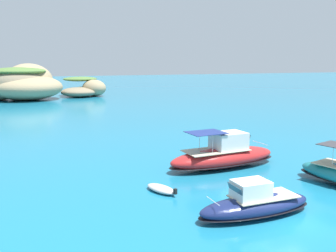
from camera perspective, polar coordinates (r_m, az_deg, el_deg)
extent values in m
plane|color=#197093|center=(23.30, 18.54, -13.20)|extent=(400.00, 400.00, 0.00)
ellipsoid|color=#9E8966|center=(94.90, -20.30, 6.41)|extent=(11.77, 13.67, 8.15)
ellipsoid|color=#9E8966|center=(90.95, -20.34, 5.47)|extent=(18.46, 17.45, 5.59)
ellipsoid|color=#84755B|center=(91.16, -21.57, 5.90)|extent=(13.73, 12.70, 7.17)
ellipsoid|color=#756651|center=(94.02, -21.43, 5.22)|extent=(12.46, 11.43, 4.57)
ellipsoid|color=#517538|center=(92.04, -21.69, 7.71)|extent=(11.90, 10.82, 1.79)
ellipsoid|color=#9E8966|center=(95.90, -11.12, 5.67)|extent=(7.80, 8.32, 4.13)
ellipsoid|color=#9E8966|center=(97.10, -12.49, 5.15)|extent=(8.63, 7.81, 2.38)
ellipsoid|color=#84755B|center=(95.26, -13.31, 5.03)|extent=(11.20, 11.11, 2.37)
ellipsoid|color=#517538|center=(98.65, -13.16, 6.94)|extent=(8.50, 7.73, 1.16)
ellipsoid|color=navy|center=(22.93, 13.08, -11.67)|extent=(7.20, 2.24, 1.22)
ellipsoid|color=black|center=(23.03, 13.05, -12.31)|extent=(7.35, 2.28, 0.15)
cube|color=#C6B793|center=(23.04, 14.26, -10.24)|extent=(3.97, 1.88, 0.06)
cube|color=silver|center=(22.37, 12.42, -9.33)|extent=(2.03, 1.53, 1.01)
cube|color=#2D4756|center=(21.81, 10.16, -9.48)|extent=(0.25, 1.40, 0.54)
cylinder|color=silver|center=(21.30, 6.80, -11.17)|extent=(0.05, 1.51, 0.04)
ellipsoid|color=red|center=(32.21, 8.35, -4.75)|extent=(10.10, 3.80, 1.68)
ellipsoid|color=black|center=(32.31, 8.33, -5.39)|extent=(10.30, 3.87, 0.20)
cube|color=#C6B793|center=(31.64, 7.26, -3.66)|extent=(5.63, 2.97, 0.06)
cube|color=silver|center=(32.15, 9.14, -2.16)|extent=(2.93, 2.30, 1.38)
cube|color=#2D4756|center=(32.93, 11.16, -1.69)|extent=(0.47, 1.95, 0.73)
cylinder|color=silver|center=(34.26, 13.75, -2.50)|extent=(0.21, 2.07, 0.04)
cube|color=navy|center=(30.79, 5.78, -0.99)|extent=(3.15, 2.56, 0.04)
cylinder|color=silver|center=(31.82, 4.78, -2.07)|extent=(0.03, 0.03, 1.58)
cylinder|color=silver|center=(30.09, 6.78, -2.81)|extent=(0.03, 0.03, 1.58)
cylinder|color=silver|center=(29.27, 23.65, -4.36)|extent=(0.03, 0.03, 1.45)
ellipsoid|color=#B2B2B2|center=(26.27, -1.05, -9.47)|extent=(2.01, 2.82, 0.44)
cube|color=#9E998E|center=(26.25, -1.05, -9.35)|extent=(1.25, 1.91, 0.06)
cube|color=black|center=(25.25, 1.10, -9.86)|extent=(0.26, 0.26, 0.36)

